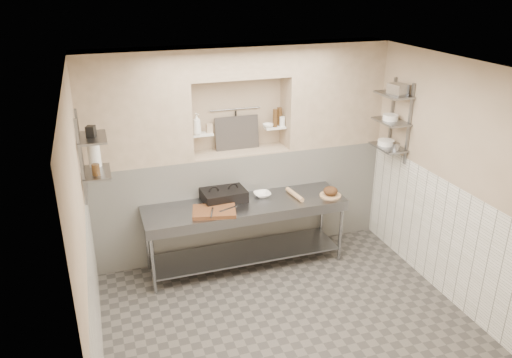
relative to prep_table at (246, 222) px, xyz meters
name	(u,v)px	position (x,y,z in m)	size (l,w,h in m)	color
floor	(285,320)	(0.09, -1.18, -0.69)	(4.00, 3.90, 0.10)	#4E4A45
ceiling	(292,63)	(0.09, -1.18, 2.21)	(4.00, 3.90, 0.10)	silver
wall_left	(79,236)	(-1.96, -1.18, 0.76)	(0.10, 3.90, 2.80)	tan
wall_right	(453,181)	(2.14, -1.18, 0.76)	(0.10, 3.90, 2.80)	tan
wall_back	(234,146)	(0.09, 0.82, 0.76)	(4.00, 0.10, 2.80)	tan
wall_front	(397,326)	(0.09, -3.18, 0.76)	(4.00, 0.10, 2.80)	tan
backwall_lower	(240,200)	(0.09, 0.57, 0.06)	(4.00, 0.40, 1.40)	white
alcove_sill	(239,151)	(0.09, 0.57, 0.77)	(1.30, 0.40, 0.02)	tan
backwall_pillar_left	(134,109)	(-1.23, 0.57, 1.46)	(1.35, 0.40, 1.40)	tan
backwall_pillar_right	(332,94)	(1.42, 0.57, 1.46)	(1.35, 0.40, 1.40)	tan
backwall_header	(238,61)	(0.09, 0.57, 1.96)	(1.30, 0.40, 0.40)	tan
wainscot_left	(95,299)	(-1.90, -1.18, 0.06)	(0.02, 3.90, 1.40)	white
wainscot_right	(440,236)	(2.08, -1.18, 0.06)	(0.02, 3.90, 1.40)	white
alcove_shelf_left	(202,134)	(-0.41, 0.57, 1.06)	(0.28, 0.16, 0.03)	white
alcove_shelf_right	(275,127)	(0.59, 0.57, 1.06)	(0.28, 0.16, 0.03)	white
utensil_rail	(235,109)	(0.09, 0.74, 1.31)	(0.02, 0.02, 0.70)	gray
hanging_steel	(236,122)	(0.09, 0.72, 1.14)	(0.02, 0.02, 0.30)	black
splash_panel	(237,133)	(0.09, 0.67, 1.00)	(0.60, 0.02, 0.45)	#383330
shelf_rail_left_a	(81,151)	(-1.88, 0.07, 1.16)	(0.03, 0.03, 0.95)	slate
shelf_rail_left_b	(81,163)	(-1.88, -0.33, 1.16)	(0.03, 0.03, 0.95)	slate
wall_shelf_left_lower	(96,173)	(-1.75, -0.13, 0.96)	(0.30, 0.50, 0.03)	slate
wall_shelf_left_upper	(92,138)	(-1.75, -0.13, 1.36)	(0.30, 0.50, 0.03)	slate
shelf_rail_right_a	(392,117)	(2.07, 0.07, 1.21)	(0.03, 0.03, 1.05)	slate
shelf_rail_right_b	(409,125)	(2.07, -0.33, 1.21)	(0.03, 0.03, 1.05)	slate
wall_shelf_right_lower	(388,147)	(1.93, -0.13, 0.86)	(0.30, 0.50, 0.03)	slate
wall_shelf_right_mid	(391,121)	(1.93, -0.13, 1.21)	(0.30, 0.50, 0.03)	slate
wall_shelf_right_upper	(394,95)	(1.93, -0.13, 1.56)	(0.30, 0.50, 0.03)	slate
prep_table	(246,222)	(0.00, 0.00, 0.00)	(2.60, 0.70, 0.90)	gray
panini_press	(224,195)	(-0.23, 0.19, 0.33)	(0.57, 0.43, 0.15)	black
cutting_board	(214,211)	(-0.44, -0.13, 0.28)	(0.52, 0.37, 0.05)	brown
knife_blade	(229,209)	(-0.27, -0.16, 0.31)	(0.27, 0.03, 0.01)	gray
tongs	(212,212)	(-0.49, -0.21, 0.31)	(0.02, 0.02, 0.24)	gray
mixing_bowl	(262,195)	(0.28, 0.15, 0.28)	(0.22, 0.22, 0.05)	white
rolling_pin	(295,194)	(0.68, 0.02, 0.29)	(0.06, 0.06, 0.40)	tan
bread_board	(330,195)	(1.14, -0.11, 0.27)	(0.28, 0.28, 0.02)	tan
bread_loaf	(331,191)	(1.14, -0.11, 0.33)	(0.19, 0.19, 0.11)	#4C2D19
bottle_soap	(197,124)	(-0.48, 0.52, 1.21)	(0.11, 0.11, 0.28)	white
jar_alcove	(209,128)	(-0.30, 0.58, 1.13)	(0.07, 0.07, 0.11)	tan
bowl_alcove	(268,126)	(0.50, 0.56, 1.09)	(0.15, 0.15, 0.05)	white
condiment_a	(279,116)	(0.67, 0.60, 1.19)	(0.07, 0.07, 0.24)	#442C15
condiment_b	(275,118)	(0.59, 0.55, 1.19)	(0.06, 0.06, 0.24)	#442C15
condiment_c	(282,121)	(0.70, 0.55, 1.13)	(0.07, 0.07, 0.13)	white
jug_left	(94,155)	(-1.75, 0.04, 1.10)	(0.13, 0.13, 0.27)	white
jar_left	(96,170)	(-1.75, -0.24, 1.03)	(0.08, 0.08, 0.13)	#442C15
box_left_upper	(91,132)	(-1.75, -0.16, 1.43)	(0.09, 0.09, 0.12)	black
bowl_right	(386,142)	(1.93, -0.07, 0.90)	(0.22, 0.22, 0.07)	white
canister_right	(396,147)	(1.93, -0.30, 0.92)	(0.10, 0.10, 0.10)	gray
bowl_right_mid	(390,117)	(1.93, -0.11, 1.26)	(0.20, 0.20, 0.07)	white
basket_right	(398,89)	(1.93, -0.21, 1.64)	(0.18, 0.22, 0.14)	gray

